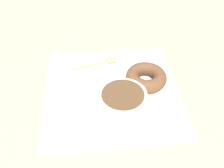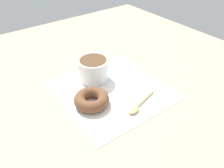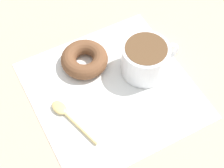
{
  "view_description": "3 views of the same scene",
  "coord_description": "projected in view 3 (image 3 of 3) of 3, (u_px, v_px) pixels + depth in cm",
  "views": [
    {
      "loc": [
        38.76,
        -6.02,
        41.16
      ],
      "look_at": [
        -2.27,
        -1.11,
        2.3
      ],
      "focal_mm": 40.0,
      "sensor_mm": 36.0,
      "label": 1
    },
    {
      "loc": [
        -43.67,
        30.03,
        41.09
      ],
      "look_at": [
        -2.27,
        -1.11,
        2.3
      ],
      "focal_mm": 35.0,
      "sensor_mm": 36.0,
      "label": 2
    },
    {
      "loc": [
        -22.24,
        -36.55,
        62.71
      ],
      "look_at": [
        -2.27,
        -1.11,
        2.3
      ],
      "focal_mm": 60.0,
      "sensor_mm": 36.0,
      "label": 3
    }
  ],
  "objects": [
    {
      "name": "donut",
      "position": [
        84.0,
        59.0,
        0.77
      ],
      "size": [
        9.73,
        9.73,
        3.17
      ],
      "primitive_type": "torus",
      "color": "brown",
      "rests_on": "napkin"
    },
    {
      "name": "ground_plane",
      "position": [
        119.0,
        85.0,
        0.77
      ],
      "size": [
        120.0,
        120.0,
        2.0
      ],
      "primitive_type": "cube",
      "color": "tan"
    },
    {
      "name": "coffee_cup",
      "position": [
        146.0,
        59.0,
        0.74
      ],
      "size": [
        12.25,
        9.5,
        6.9
      ],
      "color": "white",
      "rests_on": "napkin"
    },
    {
      "name": "napkin",
      "position": [
        112.0,
        90.0,
        0.75
      ],
      "size": [
        31.59,
        31.59,
        0.3
      ],
      "primitive_type": "cube",
      "rotation": [
        0.0,
        0.0,
        -0.02
      ],
      "color": "white",
      "rests_on": "ground_plane"
    },
    {
      "name": "spoon",
      "position": [
        65.0,
        113.0,
        0.71
      ],
      "size": [
        4.59,
        12.36,
        0.9
      ],
      "color": "#D8B772",
      "rests_on": "napkin"
    }
  ]
}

